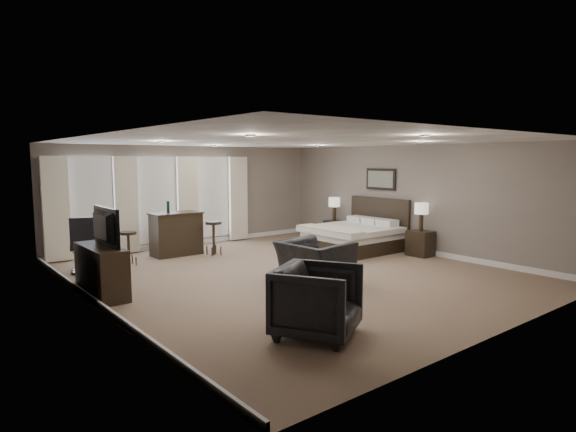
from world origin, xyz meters
TOP-DOWN VIEW (x-y plane):
  - room at (0.00, 0.00)m, footprint 7.60×8.60m
  - window_bay at (-1.00, 4.11)m, footprint 5.25×0.20m
  - bed at (2.58, 0.97)m, footprint 2.00×1.91m
  - nightstand_near at (3.47, -0.48)m, footprint 0.45×0.55m
  - nightstand_far at (3.47, 2.42)m, footprint 0.41×0.50m
  - lamp_near at (3.47, -0.48)m, footprint 0.32×0.32m
  - lamp_far at (3.47, 2.42)m, footprint 0.32×0.32m
  - wall_art at (3.70, 0.97)m, footprint 0.04×0.96m
  - dresser at (-3.45, 0.77)m, footprint 0.46×1.43m
  - tv at (-3.45, 0.77)m, footprint 0.63×1.10m
  - armchair_near at (-0.15, -0.83)m, footprint 0.86×1.25m
  - armchair_far at (-1.91, -2.83)m, footprint 1.31×1.29m
  - bar_counter at (-0.95, 3.19)m, footprint 1.17×0.61m
  - bar_stool_left at (-2.26, 2.76)m, footprint 0.44×0.44m
  - bar_stool_right at (-0.26, 2.65)m, footprint 0.48×0.48m
  - desk_chair at (-3.16, 2.65)m, footprint 0.75×0.75m

SIDE VIEW (x-z plane):
  - nightstand_far at x=3.47m, z-range 0.00..0.55m
  - nightstand_near at x=3.47m, z-range 0.00..0.60m
  - bar_stool_left at x=-2.26m, z-range 0.00..0.73m
  - bar_stool_right at x=-0.26m, z-range 0.00..0.80m
  - dresser at x=-3.45m, z-range 0.00..0.83m
  - armchair_far at x=-1.91m, z-range 0.00..1.01m
  - bar_counter at x=-0.95m, z-range 0.00..1.02m
  - armchair_near at x=-0.15m, z-range 0.00..1.04m
  - desk_chair at x=-3.16m, z-range 0.00..1.14m
  - bed at x=2.58m, z-range 0.00..1.27m
  - lamp_far at x=3.47m, z-range 0.55..1.20m
  - tv at x=-3.45m, z-range 0.83..0.98m
  - lamp_near at x=3.47m, z-range 0.60..1.25m
  - window_bay at x=-1.00m, z-range 0.05..2.35m
  - room at x=0.00m, z-range -0.02..2.62m
  - wall_art at x=3.70m, z-range 1.47..2.03m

